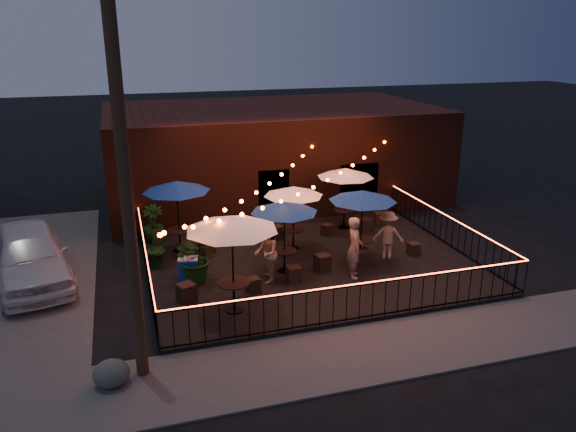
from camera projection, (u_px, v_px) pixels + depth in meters
name	position (u px, v px, depth m)	size (l,w,h in m)	color
ground	(330.00, 292.00, 16.17)	(110.00, 110.00, 0.00)	black
patio	(308.00, 263.00, 17.96)	(10.00, 8.00, 0.15)	black
sidewalk	(380.00, 350.00, 13.21)	(18.00, 2.50, 0.05)	#474442
brick_building	(271.00, 152.00, 24.87)	(14.00, 8.00, 4.00)	#37180F
utility_pole	(127.00, 201.00, 11.04)	(0.26, 0.26, 8.00)	#332314
fence_front	(360.00, 302.00, 14.14)	(10.00, 0.04, 1.04)	black
fence_left	(146.00, 265.00, 16.38)	(0.04, 8.00, 1.04)	black
fence_right	(447.00, 230.00, 19.16)	(0.04, 8.00, 1.04)	black
festoon_lights	(280.00, 195.00, 16.63)	(10.02, 8.72, 1.32)	#FF4304
cafe_table_0	(232.00, 224.00, 14.03)	(2.92, 2.92, 2.64)	black
cafe_table_1	(176.00, 187.00, 18.08)	(2.20, 2.20, 2.41)	black
cafe_table_2	(284.00, 208.00, 16.55)	(2.19, 2.19, 2.23)	black
cafe_table_3	(293.00, 192.00, 18.34)	(2.21, 2.21, 2.18)	black
cafe_table_4	(363.00, 197.00, 17.30)	(2.64, 2.64, 2.34)	black
cafe_table_5	(345.00, 173.00, 20.29)	(2.50, 2.50, 2.28)	black
bistro_chair_0	(187.00, 293.00, 15.22)	(0.43, 0.43, 0.51)	black
bistro_chair_1	(253.00, 285.00, 15.80)	(0.35, 0.35, 0.41)	black
bistro_chair_2	(187.00, 249.00, 18.27)	(0.39, 0.39, 0.46)	black
bistro_chair_3	(206.00, 246.00, 18.52)	(0.42, 0.42, 0.50)	black
bistro_chair_4	(294.00, 274.00, 16.43)	(0.40, 0.40, 0.47)	black
bistro_chair_5	(322.00, 262.00, 17.23)	(0.41, 0.41, 0.49)	black
bistro_chair_6	(277.00, 232.00, 19.78)	(0.40, 0.40, 0.47)	black
bistro_chair_7	(327.00, 230.00, 20.14)	(0.34, 0.34, 0.40)	black
bistro_chair_8	(363.00, 258.00, 17.54)	(0.43, 0.43, 0.51)	black
bistro_chair_9	(413.00, 249.00, 18.39)	(0.35, 0.35, 0.41)	black
bistro_chair_10	(364.00, 225.00, 20.54)	(0.40, 0.40, 0.48)	black
bistro_chair_11	(380.00, 219.00, 21.10)	(0.43, 0.43, 0.50)	black
patron_a	(355.00, 247.00, 16.54)	(0.68, 0.45, 1.87)	#DCAA8E
patron_b	(266.00, 253.00, 16.23)	(0.87, 0.68, 1.79)	beige
patron_c	(388.00, 235.00, 17.91)	(1.02, 0.59, 1.58)	#DA9E8B
potted_shrub_a	(196.00, 258.00, 16.34)	(1.31, 1.13, 1.45)	#193D11
potted_shrub_b	(157.00, 247.00, 17.30)	(0.72, 0.58, 1.30)	#1B3811
potted_shrub_c	(153.00, 223.00, 19.48)	(0.71, 0.71, 1.27)	#0F380D
cooler	(189.00, 270.00, 16.38)	(0.64, 0.51, 0.74)	#0C3CC4
boulder	(111.00, 373.00, 11.80)	(0.83, 0.71, 0.65)	#444540
car_white	(30.00, 255.00, 16.56)	(2.01, 4.99, 1.70)	white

